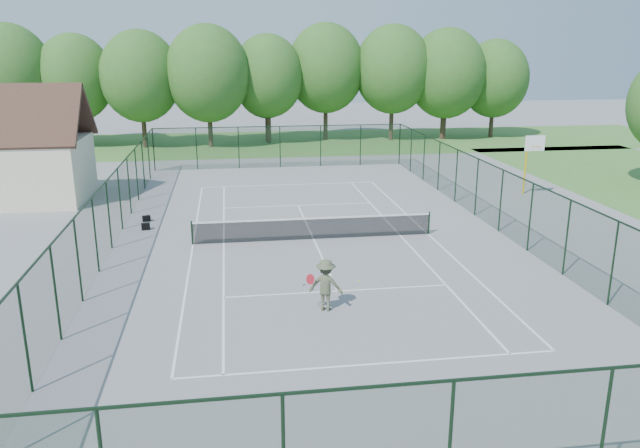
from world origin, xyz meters
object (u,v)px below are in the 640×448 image
at_px(tennis_net, 314,227).
at_px(sports_bag_a, 146,226).
at_px(tennis_player, 326,285).
at_px(basketball_goal, 531,153).

distance_m(tennis_net, sports_bag_a, 8.34).
xyz_separation_m(sports_bag_a, tennis_player, (7.18, -10.71, 0.73)).
distance_m(basketball_goal, tennis_player, 20.70).
distance_m(tennis_net, basketball_goal, 15.47).
bearing_deg(tennis_player, sports_bag_a, 123.85).
distance_m(basketball_goal, sports_bag_a, 22.14).
bearing_deg(sports_bag_a, basketball_goal, 2.22).
xyz_separation_m(tennis_net, sports_bag_a, (-7.86, 2.74, -0.41)).
height_order(tennis_net, sports_bag_a, tennis_net).
xyz_separation_m(tennis_net, tennis_player, (-0.68, -7.96, 0.32)).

